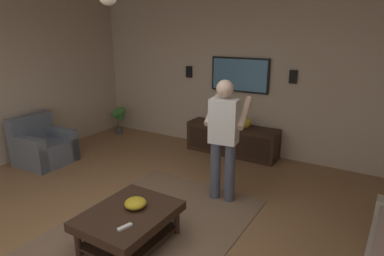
{
  "coord_description": "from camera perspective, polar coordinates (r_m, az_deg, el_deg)",
  "views": [
    {
      "loc": [
        -2.31,
        -2.24,
        2.23
      ],
      "look_at": [
        0.81,
        -0.35,
        1.13
      ],
      "focal_mm": 30.62,
      "sensor_mm": 36.0,
      "label": 1
    }
  ],
  "objects": [
    {
      "name": "tv",
      "position": [
        6.06,
        8.3,
        9.15
      ],
      "size": [
        0.05,
        1.1,
        0.62
      ],
      "rotation": [
        0.0,
        0.0,
        3.14
      ],
      "color": "black"
    },
    {
      "name": "wall_speaker_left",
      "position": [
        5.77,
        17.21,
        8.53
      ],
      "size": [
        0.06,
        0.12,
        0.22
      ],
      "primitive_type": "cube",
      "color": "black"
    },
    {
      "name": "area_rug",
      "position": [
        3.94,
        -8.62,
        -17.79
      ],
      "size": [
        2.91,
        1.92,
        0.01
      ],
      "primitive_type": "cube",
      "color": "#7A604C",
      "rests_on": "ground"
    },
    {
      "name": "coffee_table",
      "position": [
        3.66,
        -10.89,
        -15.47
      ],
      "size": [
        1.0,
        0.8,
        0.4
      ],
      "color": "#332116",
      "rests_on": "ground"
    },
    {
      "name": "armchair",
      "position": [
        6.23,
        -24.51,
        -3.06
      ],
      "size": [
        0.83,
        0.84,
        0.82
      ],
      "rotation": [
        0.0,
        0.0,
        -1.53
      ],
      "color": "slate",
      "rests_on": "ground"
    },
    {
      "name": "person_standing",
      "position": [
        4.26,
        5.6,
        -1.04
      ],
      "size": [
        0.58,
        0.59,
        1.64
      ],
      "rotation": [
        0.0,
        0.0,
        0.13
      ],
      "color": "#4C5166",
      "rests_on": "ground"
    },
    {
      "name": "wall_back_tv",
      "position": [
        6.1,
        9.6,
        9.15
      ],
      "size": [
        0.1,
        6.68,
        2.89
      ],
      "primitive_type": "cube",
      "color": "#BCA893",
      "rests_on": "ground"
    },
    {
      "name": "wall_speaker_right",
      "position": [
        6.57,
        -0.51,
        9.77
      ],
      "size": [
        0.06,
        0.12,
        0.22
      ],
      "primitive_type": "cube",
      "color": "black"
    },
    {
      "name": "bowl",
      "position": [
        3.63,
        -9.83,
        -12.78
      ],
      "size": [
        0.23,
        0.23,
        0.11
      ],
      "primitive_type": "ellipsoid",
      "color": "gold",
      "rests_on": "coffee_table"
    },
    {
      "name": "media_console",
      "position": [
        6.11,
        6.95,
        -2.04
      ],
      "size": [
        0.45,
        1.7,
        0.55
      ],
      "rotation": [
        0.0,
        0.0,
        3.14
      ],
      "color": "#332116",
      "rests_on": "ground"
    },
    {
      "name": "ground_plane",
      "position": [
        3.91,
        -11.13,
        -18.32
      ],
      "size": [
        7.84,
        7.84,
        0.0
      ],
      "primitive_type": "plane",
      "color": "olive"
    },
    {
      "name": "potted_plant_short",
      "position": [
        7.41,
        -12.64,
        2.05
      ],
      "size": [
        0.3,
        0.3,
        0.62
      ],
      "color": "#4C4C51",
      "rests_on": "ground"
    },
    {
      "name": "vase_round",
      "position": [
        5.86,
        9.18,
        0.99
      ],
      "size": [
        0.22,
        0.22,
        0.22
      ],
      "primitive_type": "sphere",
      "color": "gold",
      "rests_on": "media_console"
    },
    {
      "name": "remote_white",
      "position": [
        3.34,
        -11.61,
        -16.54
      ],
      "size": [
        0.16,
        0.08,
        0.02
      ],
      "primitive_type": "cube",
      "rotation": [
        0.0,
        0.0,
        6.0
      ],
      "color": "white",
      "rests_on": "coffee_table"
    }
  ]
}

